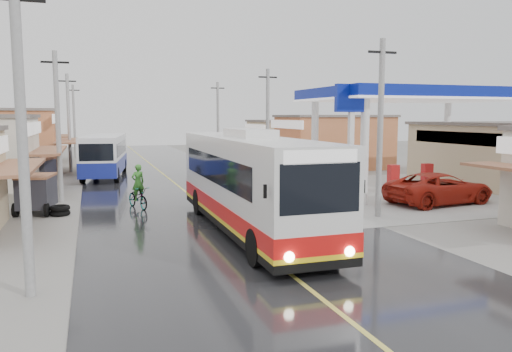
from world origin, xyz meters
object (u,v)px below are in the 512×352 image
(coach_bus, at_px, (249,183))
(petron_station, at_px, (510,147))
(cyclist, at_px, (138,194))
(second_bus, at_px, (105,155))
(tricycle_far, at_px, (39,171))
(jeepney, at_px, (439,188))
(tricycle_near, at_px, (36,192))
(tyre_stack, at_px, (60,210))

(coach_bus, bearing_deg, petron_station, 19.22)
(coach_bus, xyz_separation_m, cyclist, (-3.75, 6.53, -1.23))
(second_bus, relative_size, tricycle_far, 3.47)
(jeepney, bearing_deg, tricycle_far, 49.97)
(coach_bus, bearing_deg, jeepney, 14.48)
(second_bus, height_order, cyclist, second_bus)
(second_bus, relative_size, jeepney, 1.63)
(second_bus, distance_m, tricycle_far, 6.02)
(petron_station, bearing_deg, tricycle_near, -179.62)
(jeepney, relative_size, tricycle_near, 2.28)
(coach_bus, distance_m, second_bus, 21.05)
(tricycle_near, bearing_deg, cyclist, 6.77)
(petron_station, distance_m, jeepney, 9.69)
(second_bus, bearing_deg, tricycle_near, -96.39)
(petron_station, relative_size, tricycle_far, 7.93)
(petron_station, bearing_deg, second_bus, 151.54)
(second_bus, xyz_separation_m, jeepney, (16.35, -17.56, -0.86))
(second_bus, xyz_separation_m, tricycle_far, (-4.20, -4.27, -0.60))
(cyclist, height_order, tricycle_near, cyclist)
(jeepney, bearing_deg, petron_station, -72.25)
(coach_bus, height_order, jeepney, coach_bus)
(jeepney, height_order, tyre_stack, jeepney)
(petron_station, relative_size, tyre_stack, 23.95)
(coach_bus, height_order, second_bus, coach_bus)
(coach_bus, relative_size, second_bus, 1.35)
(petron_station, height_order, coach_bus, petron_station)
(petron_station, relative_size, jeepney, 3.73)
(second_bus, distance_m, jeepney, 24.01)
(second_bus, xyz_separation_m, tricycle_near, (-3.51, -13.74, -0.64))
(jeepney, bearing_deg, tyre_stack, 73.92)
(coach_bus, relative_size, tricycle_near, 5.01)
(petron_station, xyz_separation_m, second_bus, (-24.99, 13.55, -0.88))
(tyre_stack, bearing_deg, tricycle_far, 99.63)
(tricycle_near, bearing_deg, petron_station, 9.51)
(coach_bus, distance_m, tyre_stack, 9.58)
(cyclist, bearing_deg, coach_bus, -79.02)
(jeepney, height_order, tricycle_far, tricycle_far)
(petron_station, distance_m, cyclist, 23.89)
(tyre_stack, bearing_deg, petron_station, 2.19)
(jeepney, relative_size, cyclist, 2.65)
(second_bus, distance_m, tyre_stack, 14.87)
(coach_bus, relative_size, cyclist, 5.83)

